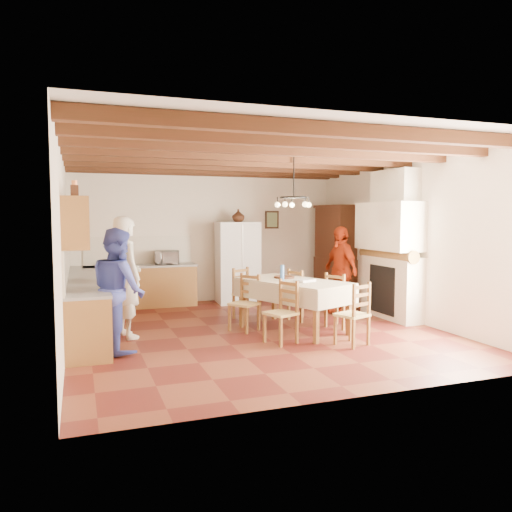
{
  "coord_description": "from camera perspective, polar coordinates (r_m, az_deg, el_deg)",
  "views": [
    {
      "loc": [
        -2.8,
        -7.79,
        1.95
      ],
      "look_at": [
        0.1,
        0.3,
        1.25
      ],
      "focal_mm": 35.0,
      "sensor_mm": 36.0,
      "label": 1
    }
  ],
  "objects": [
    {
      "name": "fireplace",
      "position": [
        9.72,
        14.9,
        1.26
      ],
      "size": [
        0.56,
        1.6,
        2.8
      ],
      "primitive_type": null,
      "color": "beige",
      "rests_on": "ground"
    },
    {
      "name": "wall_left",
      "position": [
        7.8,
        -21.24,
        1.04
      ],
      "size": [
        0.02,
        6.5,
        3.0
      ],
      "primitive_type": "cube",
      "color": "#F0E3CE",
      "rests_on": "ground"
    },
    {
      "name": "backsplash_left",
      "position": [
        8.87,
        -20.85,
        -0.5
      ],
      "size": [
        0.03,
        4.3,
        0.6
      ],
      "primitive_type": "cube",
      "color": "beige",
      "rests_on": "ground"
    },
    {
      "name": "chandelier",
      "position": [
        8.41,
        4.33,
        6.69
      ],
      "size": [
        0.47,
        0.47,
        0.03
      ],
      "primitive_type": "torus",
      "color": "black",
      "rests_on": "ground"
    },
    {
      "name": "chair_left_far",
      "position": [
        8.45,
        -1.37,
        -5.36
      ],
      "size": [
        0.57,
        0.57,
        0.96
      ],
      "primitive_type": null,
      "rotation": [
        0.0,
        0.0,
        -0.97
      ],
      "color": "brown",
      "rests_on": "floor"
    },
    {
      "name": "lower_cabinets_back",
      "position": [
        10.92,
        -12.98,
        -3.47
      ],
      "size": [
        2.3,
        0.6,
        0.86
      ],
      "primitive_type": "cube",
      "color": "brown",
      "rests_on": "ground"
    },
    {
      "name": "lower_cabinets_left",
      "position": [
        8.97,
        -18.88,
        -5.35
      ],
      "size": [
        0.6,
        4.3,
        0.86
      ],
      "primitive_type": "cube",
      "color": "brown",
      "rests_on": "ground"
    },
    {
      "name": "countertop_left",
      "position": [
        8.9,
        -18.95,
        -2.5
      ],
      "size": [
        0.62,
        4.3,
        0.04
      ],
      "primitive_type": "cube",
      "color": "slate",
      "rests_on": "lower_cabinets_left"
    },
    {
      "name": "refrigerator",
      "position": [
        11.15,
        -2.15,
        -0.74
      ],
      "size": [
        0.95,
        0.81,
        1.81
      ],
      "primitive_type": "cube",
      "rotation": [
        0.0,
        0.0,
        -0.07
      ],
      "color": "white",
      "rests_on": "floor"
    },
    {
      "name": "wall_back",
      "position": [
        11.41,
        -5.5,
        2.37
      ],
      "size": [
        6.0,
        0.02,
        3.0
      ],
      "primitive_type": "cube",
      "color": "#F0E3CE",
      "rests_on": "ground"
    },
    {
      "name": "microwave",
      "position": [
        10.93,
        -10.15,
        -0.18
      ],
      "size": [
        0.56,
        0.41,
        0.29
      ],
      "primitive_type": "imported",
      "rotation": [
        0.0,
        0.0,
        -0.11
      ],
      "color": "silver",
      "rests_on": "countertop_back"
    },
    {
      "name": "chair_end_far",
      "position": [
        9.45,
        -1.06,
        -4.3
      ],
      "size": [
        0.55,
        0.54,
        0.96
      ],
      "primitive_type": null,
      "rotation": [
        0.0,
        0.0,
        0.43
      ],
      "color": "brown",
      "rests_on": "floor"
    },
    {
      "name": "hutch",
      "position": [
        11.55,
        9.05,
        0.34
      ],
      "size": [
        0.54,
        1.22,
        2.19
      ],
      "primitive_type": null,
      "rotation": [
        0.0,
        0.0,
        0.03
      ],
      "color": "#3B1810",
      "rests_on": "floor"
    },
    {
      "name": "dining_table",
      "position": [
        8.49,
        4.26,
        -3.35
      ],
      "size": [
        1.67,
        2.19,
        0.85
      ],
      "rotation": [
        0.0,
        0.0,
        0.39
      ],
      "color": "beige",
      "rests_on": "floor"
    },
    {
      "name": "wall_right",
      "position": [
        9.73,
        16.99,
        1.8
      ],
      "size": [
        0.02,
        6.5,
        3.0
      ],
      "primitive_type": "cube",
      "color": "#F0E3CE",
      "rests_on": "ground"
    },
    {
      "name": "wall_picture",
      "position": [
        11.84,
        1.83,
        4.16
      ],
      "size": [
        0.34,
        0.03,
        0.42
      ],
      "primitive_type": "cube",
      "color": "#322217",
      "rests_on": "ground"
    },
    {
      "name": "chair_right_near",
      "position": [
        8.84,
        9.59,
        -4.98
      ],
      "size": [
        0.55,
        0.56,
        0.96
      ],
      "primitive_type": null,
      "rotation": [
        0.0,
        0.0,
        2.05
      ],
      "color": "brown",
      "rests_on": "floor"
    },
    {
      "name": "person_woman_red",
      "position": [
        10.01,
        9.63,
        -1.6
      ],
      "size": [
        0.49,
        1.05,
        1.74
      ],
      "primitive_type": "imported",
      "rotation": [
        0.0,
        0.0,
        -1.51
      ],
      "color": "#A42B0F",
      "rests_on": "floor"
    },
    {
      "name": "chair_right_far",
      "position": [
        9.34,
        5.29,
        -4.42
      ],
      "size": [
        0.5,
        0.52,
        0.96
      ],
      "primitive_type": null,
      "rotation": [
        0.0,
        0.0,
        1.86
      ],
      "color": "brown",
      "rests_on": "floor"
    },
    {
      "name": "floor",
      "position": [
        8.5,
        0.05,
        -8.67
      ],
      "size": [
        6.0,
        6.5,
        0.02
      ],
      "primitive_type": "cube",
      "color": "#521A14",
      "rests_on": "ground"
    },
    {
      "name": "fridge_vase",
      "position": [
        11.1,
        -2.04,
        4.64
      ],
      "size": [
        0.29,
        0.29,
        0.28
      ],
      "primitive_type": "imported",
      "rotation": [
        0.0,
        0.0,
        -0.05
      ],
      "color": "#3B1810",
      "rests_on": "refrigerator"
    },
    {
      "name": "ceiling",
      "position": [
        8.34,
        0.05,
        11.96
      ],
      "size": [
        6.0,
        6.5,
        0.02
      ],
      "primitive_type": "cube",
      "color": "beige",
      "rests_on": "ground"
    },
    {
      "name": "countertop_back",
      "position": [
        10.86,
        -13.02,
        -1.12
      ],
      "size": [
        2.34,
        0.62,
        0.04
      ],
      "primitive_type": "cube",
      "color": "slate",
      "rests_on": "lower_cabinets_back"
    },
    {
      "name": "wall_front",
      "position": [
        5.34,
        11.96,
        -0.26
      ],
      "size": [
        6.0,
        0.02,
        3.0
      ],
      "primitive_type": "cube",
      "color": "#F0E3CE",
      "rests_on": "ground"
    },
    {
      "name": "ceiling_beams",
      "position": [
        8.33,
        0.05,
        11.28
      ],
      "size": [
        6.0,
        6.3,
        0.16
      ],
      "primitive_type": null,
      "color": "#3B2211",
      "rests_on": "ground"
    },
    {
      "name": "chair_end_near",
      "position": [
        7.67,
        10.92,
        -6.47
      ],
      "size": [
        0.54,
        0.52,
        0.96
      ],
      "primitive_type": null,
      "rotation": [
        0.0,
        0.0,
        3.51
      ],
      "color": "brown",
      "rests_on": "floor"
    },
    {
      "name": "upper_cabinets",
      "position": [
        8.84,
        -19.93,
        3.73
      ],
      "size": [
        0.35,
        4.2,
        0.7
      ],
      "primitive_type": "cube",
      "color": "brown",
      "rests_on": "ground"
    },
    {
      "name": "backsplash_back",
      "position": [
        11.12,
        -13.23,
        0.66
      ],
      "size": [
        2.3,
        0.03,
        0.6
      ],
      "primitive_type": "cube",
      "color": "beige",
      "rests_on": "ground"
    },
    {
      "name": "chair_left_near",
      "position": [
        7.65,
        2.84,
        -6.42
      ],
      "size": [
        0.53,
        0.54,
        0.96
      ],
      "primitive_type": null,
      "rotation": [
        0.0,
        0.0,
        -1.2
      ],
      "color": "brown",
      "rests_on": "floor"
    },
    {
      "name": "person_man",
      "position": [
        8.2,
        -14.58,
        -2.35
      ],
      "size": [
        0.65,
        0.81,
        1.94
      ],
      "primitive_type": "imported",
      "rotation": [
        0.0,
        0.0,
        1.86
      ],
      "color": "silver",
      "rests_on": "floor"
    },
    {
      "name": "person_woman_blue",
      "position": [
        7.4,
        -15.47,
        -3.75
      ],
      "size": [
        0.9,
        1.03,
        1.78
      ],
      "primitive_type": "imported",
      "rotation": [
        0.0,
        0.0,
        1.87
      ],
      "color": "#3D48A7",
      "rests_on": "floor"
    }
  ]
}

